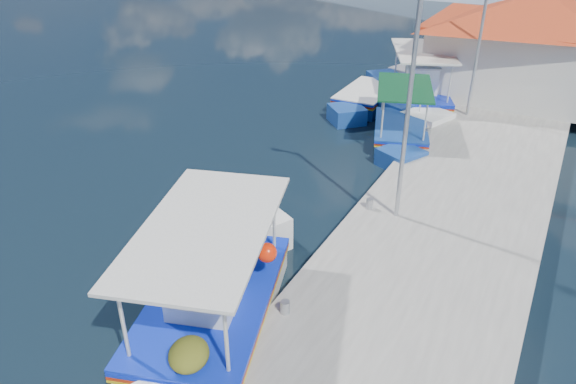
% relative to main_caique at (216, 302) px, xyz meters
% --- Properties ---
extents(ground, '(160.00, 160.00, 0.00)m').
position_rel_main_caique_xyz_m(ground, '(-2.32, 3.46, -0.54)').
color(ground, black).
rests_on(ground, ground).
extents(quay, '(5.00, 44.00, 0.50)m').
position_rel_main_caique_xyz_m(quay, '(3.58, 9.46, -0.29)').
color(quay, '#A8A59D').
rests_on(quay, ground).
extents(bollards, '(0.20, 17.20, 0.30)m').
position_rel_main_caique_xyz_m(bollards, '(1.48, 8.71, 0.11)').
color(bollards, '#A5A8AD').
rests_on(bollards, quay).
extents(main_caique, '(4.17, 8.17, 2.82)m').
position_rel_main_caique_xyz_m(main_caique, '(0.00, 0.00, 0.00)').
color(main_caique, silver).
rests_on(main_caique, ground).
extents(caique_green_canopy, '(3.26, 6.11, 2.41)m').
position_rel_main_caique_xyz_m(caique_green_canopy, '(0.41, 11.74, -0.18)').
color(caique_green_canopy, navy).
rests_on(caique_green_canopy, ground).
extents(caique_blue_hull, '(1.96, 6.53, 1.16)m').
position_rel_main_caique_xyz_m(caique_blue_hull, '(-2.21, 14.86, -0.23)').
color(caique_blue_hull, navy).
rests_on(caique_blue_hull, ground).
extents(caique_far, '(4.38, 7.27, 2.78)m').
position_rel_main_caique_xyz_m(caique_far, '(-0.16, 15.96, -0.03)').
color(caique_far, silver).
rests_on(caique_far, ground).
extents(harbor_building, '(10.49, 10.49, 4.40)m').
position_rel_main_caique_xyz_m(harbor_building, '(3.87, 18.46, 2.23)').
color(harbor_building, silver).
rests_on(harbor_building, quay).
extents(lamp_post_near, '(1.21, 0.14, 6.00)m').
position_rel_main_caique_xyz_m(lamp_post_near, '(2.19, 5.46, 3.31)').
color(lamp_post_near, '#A5A8AD').
rests_on(lamp_post_near, quay).
extents(lamp_post_far, '(1.21, 0.14, 6.00)m').
position_rel_main_caique_xyz_m(lamp_post_far, '(2.19, 14.46, 3.31)').
color(lamp_post_far, '#A5A8AD').
rests_on(lamp_post_far, quay).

